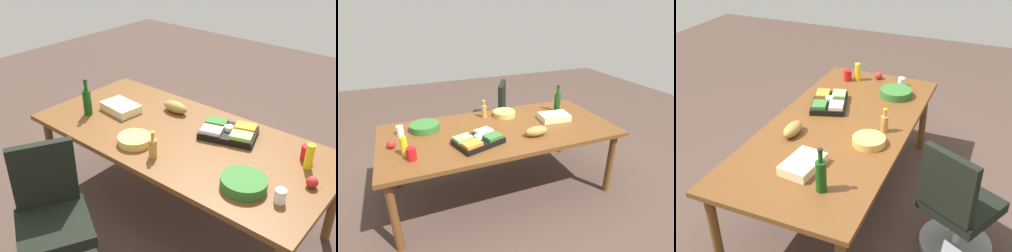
# 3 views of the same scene
# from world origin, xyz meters

# --- Properties ---
(ground_plane) EXTENTS (10.00, 10.00, 0.00)m
(ground_plane) POSITION_xyz_m (0.00, 0.00, 0.00)
(ground_plane) COLOR #48352E
(conference_table) EXTENTS (2.38, 1.14, 0.75)m
(conference_table) POSITION_xyz_m (0.00, 0.00, 0.69)
(conference_table) COLOR brown
(conference_table) RESTS_ON ground
(office_chair) EXTENTS (0.65, 0.65, 0.95)m
(office_chair) POSITION_xyz_m (0.26, 1.05, 0.37)
(office_chair) COLOR gray
(office_chair) RESTS_ON ground
(veggie_tray) EXTENTS (0.49, 0.41, 0.09)m
(veggie_tray) POSITION_xyz_m (-0.30, -0.23, 0.79)
(veggie_tray) COLOR black
(veggie_tray) RESTS_ON conference_table
(sheet_cake) EXTENTS (0.34, 0.25, 0.07)m
(sheet_cake) POSITION_xyz_m (0.66, 0.01, 0.78)
(sheet_cake) COLOR beige
(sheet_cake) RESTS_ON conference_table
(paper_cup) EXTENTS (0.08, 0.08, 0.09)m
(paper_cup) POSITION_xyz_m (-0.96, 0.25, 0.79)
(paper_cup) COLOR white
(paper_cup) RESTS_ON conference_table
(wine_bottle) EXTENTS (0.08, 0.08, 0.32)m
(wine_bottle) POSITION_xyz_m (0.83, 0.23, 0.87)
(wine_bottle) COLOR #144411
(wine_bottle) RESTS_ON conference_table
(salad_bowl) EXTENTS (0.31, 0.31, 0.07)m
(salad_bowl) POSITION_xyz_m (-0.72, 0.27, 0.78)
(salad_bowl) COLOR #306629
(salad_bowl) RESTS_ON conference_table
(red_solo_cup) EXTENTS (0.09, 0.09, 0.11)m
(red_solo_cup) POSITION_xyz_m (-0.89, -0.30, 0.80)
(red_solo_cup) COLOR red
(red_solo_cup) RESTS_ON conference_table
(bread_loaf) EXTENTS (0.24, 0.11, 0.10)m
(bread_loaf) POSITION_xyz_m (0.28, -0.28, 0.80)
(bread_loaf) COLOR olive
(bread_loaf) RESTS_ON conference_table
(dressing_bottle) EXTENTS (0.07, 0.07, 0.20)m
(dressing_bottle) POSITION_xyz_m (-0.05, 0.37, 0.83)
(dressing_bottle) COLOR #C38339
(dressing_bottle) RESTS_ON conference_table
(apple_red) EXTENTS (0.09, 0.09, 0.08)m
(apple_red) POSITION_xyz_m (-1.05, -0.02, 0.79)
(apple_red) COLOR #B42122
(apple_red) RESTS_ON conference_table
(mustard_bottle) EXTENTS (0.07, 0.07, 0.18)m
(mustard_bottle) POSITION_xyz_m (-0.94, -0.21, 0.84)
(mustard_bottle) COLOR yellow
(mustard_bottle) RESTS_ON conference_table
(chip_bowl) EXTENTS (0.32, 0.32, 0.06)m
(chip_bowl) POSITION_xyz_m (0.18, 0.32, 0.78)
(chip_bowl) COLOR gold
(chip_bowl) RESTS_ON conference_table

